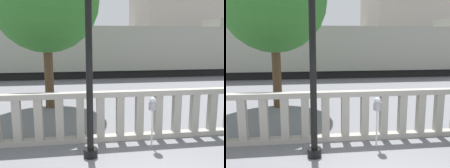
{
  "view_description": "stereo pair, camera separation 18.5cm",
  "coord_description": "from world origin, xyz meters",
  "views": [
    {
      "loc": [
        -1.42,
        -3.46,
        2.67
      ],
      "look_at": [
        -0.33,
        3.82,
        1.35
      ],
      "focal_mm": 40.0,
      "sensor_mm": 36.0,
      "label": 1
    },
    {
      "loc": [
        -1.24,
        -3.49,
        2.67
      ],
      "look_at": [
        -0.33,
        3.82,
        1.35
      ],
      "focal_mm": 40.0,
      "sensor_mm": 36.0,
      "label": 2
    }
  ],
  "objects": [
    {
      "name": "balustrade",
      "position": [
        0.0,
        2.82,
        0.67
      ],
      "size": [
        17.18,
        0.24,
        1.34
      ],
      "color": "#9E998E",
      "rests_on": "ground"
    },
    {
      "name": "parking_meter",
      "position": [
        0.45,
        2.27,
        1.04
      ],
      "size": [
        0.2,
        0.2,
        1.28
      ],
      "color": "silver",
      "rests_on": "ground"
    },
    {
      "name": "train_near",
      "position": [
        -1.49,
        14.69,
        1.87
      ],
      "size": [
        27.16,
        2.95,
        4.17
      ],
      "color": "black",
      "rests_on": "ground"
    },
    {
      "name": "train_far",
      "position": [
        5.66,
        31.64,
        1.73
      ],
      "size": [
        28.32,
        2.95,
        3.89
      ],
      "color": "black",
      "rests_on": "ground"
    },
    {
      "name": "building_block",
      "position": [
        11.99,
        28.82,
        5.71
      ],
      "size": [
        10.54,
        9.96,
        11.41
      ],
      "color": "#ADA393",
      "rests_on": "ground"
    }
  ]
}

